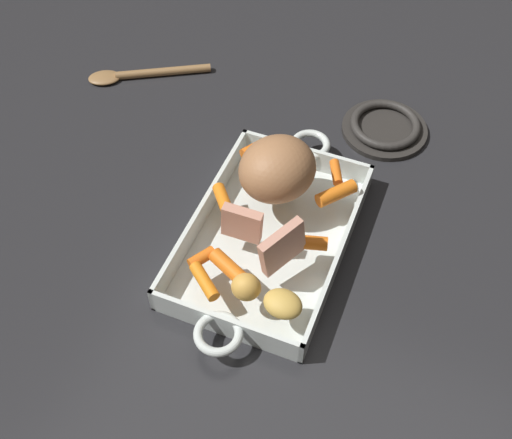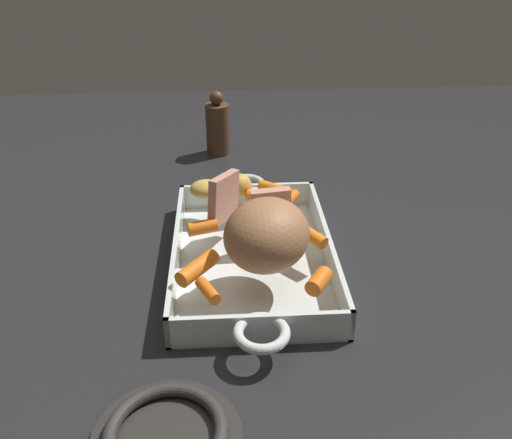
% 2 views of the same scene
% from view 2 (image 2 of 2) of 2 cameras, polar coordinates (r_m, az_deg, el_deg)
% --- Properties ---
extents(ground_plane, '(1.78, 1.78, 0.00)m').
position_cam_2_polar(ground_plane, '(0.86, -0.37, -4.63)').
color(ground_plane, '#232326').
extents(roasting_dish, '(0.47, 0.24, 0.05)m').
position_cam_2_polar(roasting_dish, '(0.85, -0.37, -3.82)').
color(roasting_dish, silver).
rests_on(roasting_dish, ground_plane).
extents(pork_roast, '(0.17, 0.16, 0.10)m').
position_cam_2_polar(pork_roast, '(0.75, 1.12, -1.62)').
color(pork_roast, '#9E6B44').
rests_on(pork_roast, roasting_dish).
extents(roast_slice_thin, '(0.02, 0.07, 0.06)m').
position_cam_2_polar(roast_slice_thin, '(0.85, 1.58, 1.26)').
color(roast_slice_thin, tan).
rests_on(roast_slice_thin, roasting_dish).
extents(roast_slice_thick, '(0.08, 0.05, 0.09)m').
position_cam_2_polar(roast_slice_thick, '(0.87, -3.39, 2.27)').
color(roast_slice_thick, tan).
rests_on(roast_slice_thick, roasting_dish).
extents(baby_carrot_center_left, '(0.05, 0.06, 0.02)m').
position_cam_2_polar(baby_carrot_center_left, '(0.92, 0.90, 2.25)').
color(baby_carrot_center_left, orange).
rests_on(baby_carrot_center_left, roasting_dish).
extents(baby_carrot_northeast, '(0.05, 0.03, 0.02)m').
position_cam_2_polar(baby_carrot_northeast, '(0.72, -5.04, -7.38)').
color(baby_carrot_northeast, orange).
rests_on(baby_carrot_northeast, roasting_dish).
extents(baby_carrot_center_right, '(0.03, 0.05, 0.02)m').
position_cam_2_polar(baby_carrot_center_right, '(0.84, -5.60, -0.81)').
color(baby_carrot_center_right, orange).
rests_on(baby_carrot_center_right, roasting_dish).
extents(baby_carrot_northwest, '(0.05, 0.06, 0.02)m').
position_cam_2_polar(baby_carrot_northwest, '(0.95, 2.04, 3.17)').
color(baby_carrot_northwest, orange).
rests_on(baby_carrot_northwest, roasting_dish).
extents(baby_carrot_southwest, '(0.05, 0.04, 0.02)m').
position_cam_2_polar(baby_carrot_southwest, '(0.92, 3.55, 2.15)').
color(baby_carrot_southwest, orange).
rests_on(baby_carrot_southwest, roasting_dish).
extents(baby_carrot_southeast, '(0.07, 0.06, 0.02)m').
position_cam_2_polar(baby_carrot_southeast, '(0.75, -6.10, -5.02)').
color(baby_carrot_southeast, orange).
rests_on(baby_carrot_southeast, roasting_dish).
extents(baby_carrot_long, '(0.05, 0.04, 0.02)m').
position_cam_2_polar(baby_carrot_long, '(0.73, 6.57, -6.39)').
color(baby_carrot_long, orange).
rests_on(baby_carrot_long, roasting_dish).
extents(baby_carrot_short, '(0.06, 0.06, 0.03)m').
position_cam_2_polar(baby_carrot_short, '(0.83, 5.46, -1.49)').
color(baby_carrot_short, orange).
rests_on(baby_carrot_short, roasting_dish).
extents(potato_golden_large, '(0.05, 0.05, 0.04)m').
position_cam_2_polar(potato_golden_large, '(0.94, -1.75, 3.53)').
color(potato_golden_large, gold).
rests_on(potato_golden_large, roasting_dish).
extents(potato_near_roast, '(0.05, 0.06, 0.03)m').
position_cam_2_polar(potato_near_roast, '(0.94, -5.20, 3.18)').
color(potato_near_roast, gold).
rests_on(potato_near_roast, roasting_dish).
extents(stove_burner_rear, '(0.16, 0.16, 0.03)m').
position_cam_2_polar(stove_burner_rear, '(0.62, -9.33, -21.45)').
color(stove_burner_rear, '#282623').
rests_on(stove_burner_rear, ground_plane).
extents(pepper_mill, '(0.05, 0.05, 0.14)m').
position_cam_2_polar(pepper_mill, '(1.22, -4.03, 9.61)').
color(pepper_mill, '#4C331E').
rests_on(pepper_mill, ground_plane).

